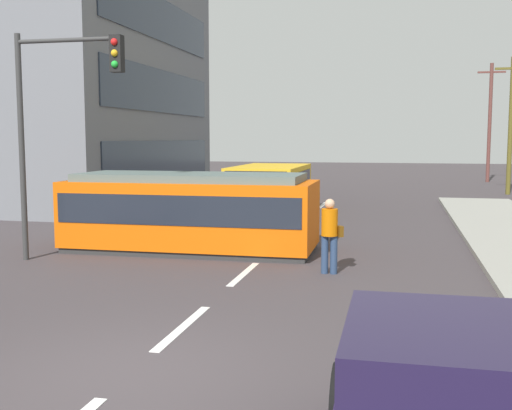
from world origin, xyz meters
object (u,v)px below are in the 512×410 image
traffic_light_mast (59,104)px  utility_pole_distant (490,120)px  city_bus (270,187)px  pedestrian_crossing (330,232)px  streetcar_tram (191,211)px  utility_pole_far (511,123)px

traffic_light_mast → utility_pole_distant: bearing=66.2°
city_bus → utility_pole_distant: (10.85, 21.25, 3.10)m
utility_pole_distant → city_bus: bearing=-117.1°
city_bus → pedestrian_crossing: 10.74m
streetcar_tram → city_bus: 8.11m
traffic_light_mast → streetcar_tram: bearing=40.6°
city_bus → traffic_light_mast: size_ratio=0.92×
city_bus → utility_pole_distant: utility_pole_distant is taller
traffic_light_mast → utility_pole_far: size_ratio=0.76×
city_bus → utility_pole_distant: 24.06m
utility_pole_far → utility_pole_distant: (0.24, 9.76, 0.40)m
city_bus → streetcar_tram: bearing=-93.5°
streetcar_tram → utility_pole_far: (11.10, 19.58, 2.72)m
traffic_light_mast → utility_pole_distant: 34.43m
pedestrian_crossing → utility_pole_distant: utility_pole_distant is taller
city_bus → traffic_light_mast: 11.03m
utility_pole_far → utility_pole_distant: utility_pole_distant is taller
city_bus → utility_pole_far: size_ratio=0.70×
pedestrian_crossing → utility_pole_far: 22.98m
city_bus → utility_pole_far: 15.87m
utility_pole_far → utility_pole_distant: bearing=88.6°
pedestrian_crossing → utility_pole_far: bearing=71.7°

